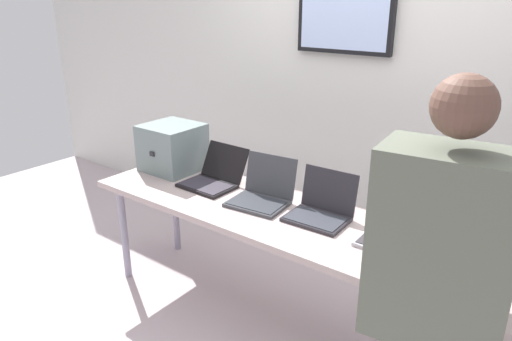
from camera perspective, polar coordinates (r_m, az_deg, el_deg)
ground at (r=3.15m, az=3.09°, el=-18.13°), size 8.00×8.00×0.04m
back_wall at (r=3.54m, az=13.91°, el=8.40°), size 8.00×0.11×2.46m
workbench at (r=2.76m, az=3.38°, el=-6.28°), size 2.60×0.70×0.76m
equipment_box at (r=3.42m, az=-10.10°, el=2.79°), size 0.38×0.38×0.33m
laptop_station_0 at (r=3.14m, az=-5.15°, el=-0.74°), size 0.36×0.37×0.24m
laptop_station_1 at (r=2.86m, az=0.80°, el=-2.70°), size 0.37×0.35×0.27m
laptop_station_2 at (r=2.69m, az=7.94°, el=-4.53°), size 0.34×0.31×0.26m
laptop_station_3 at (r=2.52m, az=16.49°, el=-7.10°), size 0.32×0.34×0.23m
laptop_station_4 at (r=2.42m, az=25.42°, el=-9.36°), size 0.33×0.35×0.28m
person at (r=1.72m, az=21.16°, el=-12.15°), size 0.48×0.62×1.74m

